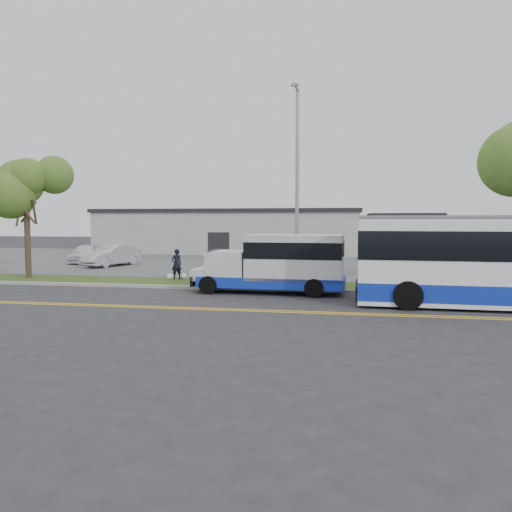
% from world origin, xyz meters
% --- Properties ---
extents(ground, '(140.00, 140.00, 0.00)m').
position_xyz_m(ground, '(0.00, 0.00, 0.00)').
color(ground, '#28282B').
rests_on(ground, ground).
extents(lane_line_north, '(70.00, 0.12, 0.01)m').
position_xyz_m(lane_line_north, '(0.00, -3.85, 0.01)').
color(lane_line_north, gold).
rests_on(lane_line_north, ground).
extents(lane_line_south, '(70.00, 0.12, 0.01)m').
position_xyz_m(lane_line_south, '(0.00, -4.15, 0.01)').
color(lane_line_south, gold).
rests_on(lane_line_south, ground).
extents(curb, '(80.00, 0.30, 0.15)m').
position_xyz_m(curb, '(0.00, 1.10, 0.07)').
color(curb, '#9E9B93').
rests_on(curb, ground).
extents(verge, '(80.00, 3.30, 0.10)m').
position_xyz_m(verge, '(0.00, 2.90, 0.05)').
color(verge, '#2F4316').
rests_on(verge, ground).
extents(parking_lot, '(80.00, 25.00, 0.10)m').
position_xyz_m(parking_lot, '(0.00, 17.00, 0.05)').
color(parking_lot, '#4C4C4F').
rests_on(parking_lot, ground).
extents(commercial_building, '(25.40, 10.40, 4.35)m').
position_xyz_m(commercial_building, '(-6.00, 27.00, 2.18)').
color(commercial_building, '#9E9E99').
rests_on(commercial_building, ground).
extents(brick_wing, '(6.30, 7.30, 3.90)m').
position_xyz_m(brick_wing, '(10.50, 26.00, 1.96)').
color(brick_wing, brown).
rests_on(brick_wing, ground).
extents(tree_west, '(4.40, 4.40, 6.91)m').
position_xyz_m(tree_west, '(-12.00, 3.20, 5.12)').
color(tree_west, '#372A1E').
rests_on(tree_west, verge).
extents(streetlight_near, '(0.35, 1.53, 9.50)m').
position_xyz_m(streetlight_near, '(3.00, 2.73, 5.23)').
color(streetlight_near, gray).
rests_on(streetlight_near, verge).
extents(shuttle_bus, '(7.00, 2.55, 2.65)m').
position_xyz_m(shuttle_bus, '(2.48, 0.58, 1.41)').
color(shuttle_bus, '#102CB4').
rests_on(shuttle_bus, ground).
extents(pedestrian, '(0.70, 0.70, 1.64)m').
position_xyz_m(pedestrian, '(-3.65, 4.00, 0.92)').
color(pedestrian, black).
rests_on(pedestrian, verge).
extents(parked_car_a, '(2.84, 4.79, 1.49)m').
position_xyz_m(parked_car_a, '(-10.72, 10.57, 0.85)').
color(parked_car_a, silver).
rests_on(parked_car_a, parking_lot).
extents(parked_car_b, '(2.78, 4.74, 1.29)m').
position_xyz_m(parked_car_b, '(-13.96, 12.93, 0.74)').
color(parked_car_b, white).
rests_on(parked_car_b, parking_lot).
extents(grocery_bag_left, '(0.32, 0.32, 0.32)m').
position_xyz_m(grocery_bag_left, '(-3.95, 3.75, 0.26)').
color(grocery_bag_left, white).
rests_on(grocery_bag_left, verge).
extents(grocery_bag_right, '(0.32, 0.32, 0.32)m').
position_xyz_m(grocery_bag_right, '(-3.35, 4.25, 0.26)').
color(grocery_bag_right, white).
rests_on(grocery_bag_right, verge).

